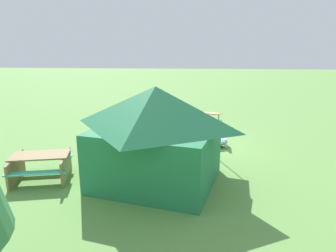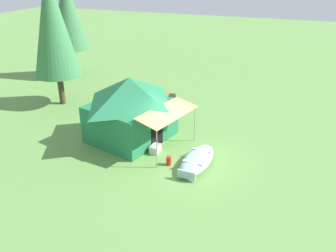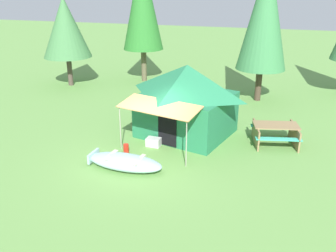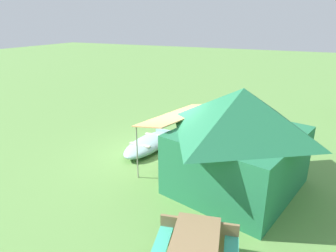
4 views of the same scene
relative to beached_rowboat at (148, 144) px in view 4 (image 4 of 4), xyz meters
name	(u,v)px [view 4 (image 4 of 4)]	position (x,y,z in m)	size (l,w,h in m)	color
ground_plane	(162,158)	(0.38, 0.74, -0.22)	(80.00, 80.00, 0.00)	#639448
beached_rowboat	(148,144)	(0.00, 0.00, 0.00)	(2.55, 1.13, 0.42)	#96BBBD
canvas_cabin_tent	(239,138)	(1.15, 3.35, 1.21)	(4.06, 4.66, 2.75)	#24744A
cooler_box	(195,159)	(0.32, 1.87, -0.06)	(0.50, 0.34, 0.31)	silver
fuel_can	(179,146)	(-0.39, 1.01, -0.05)	(0.19, 0.19, 0.34)	red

